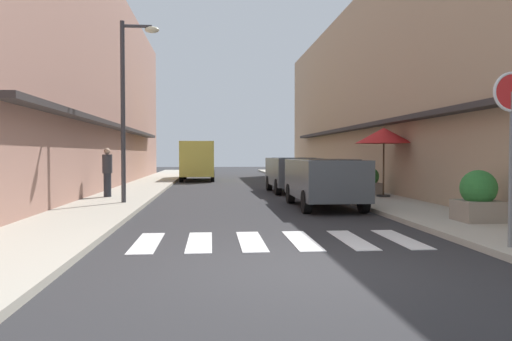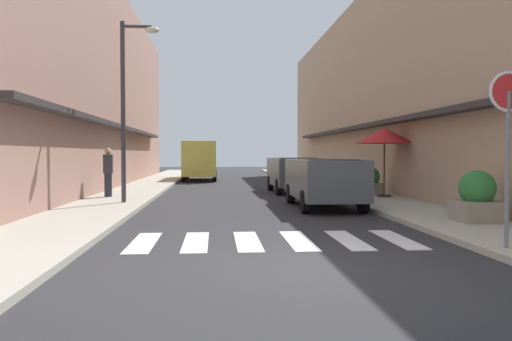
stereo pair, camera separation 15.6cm
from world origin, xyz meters
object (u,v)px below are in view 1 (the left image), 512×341
round_street_sign (512,113)px  planter_corner (478,198)px  parked_car_near (324,177)px  street_lamp (129,93)px  planter_midblock (370,182)px  cafe_umbrella (384,136)px  delivery_van (198,157)px  pedestrian_walking_near (107,171)px  parked_car_mid (292,171)px

round_street_sign → planter_corner: round_street_sign is taller
parked_car_near → street_lamp: size_ratio=0.78×
round_street_sign → planter_midblock: size_ratio=2.82×
round_street_sign → cafe_umbrella: (1.24, 9.62, -0.03)m
delivery_van → round_street_sign: (5.62, -23.51, 0.88)m
delivery_van → cafe_umbrella: 15.51m
delivery_van → pedestrian_walking_near: size_ratio=3.16×
parked_car_near → parked_car_mid: same height
parked_car_mid → pedestrian_walking_near: (-7.00, -2.88, 0.10)m
cafe_umbrella → planter_corner: (-0.10, -6.55, -1.61)m
parked_car_mid → street_lamp: 8.17m
pedestrian_walking_near → delivery_van: bearing=-43.0°
parked_car_near → street_lamp: street_lamp is taller
round_street_sign → parked_car_mid: bearing=96.1°
round_street_sign → street_lamp: 11.11m
parked_car_mid → planter_midblock: parked_car_mid is taller
planter_midblock → cafe_umbrella: bearing=-81.0°
planter_corner → street_lamp: bearing=148.5°
parked_car_mid → planter_corner: 10.51m
street_lamp → round_street_sign: bearing=-48.4°
round_street_sign → pedestrian_walking_near: (-8.43, 10.39, -1.26)m
parked_car_mid → delivery_van: 11.08m
planter_midblock → delivery_van: bearing=117.5°
round_street_sign → cafe_umbrella: bearing=82.7°
parked_car_mid → street_lamp: (-5.91, -5.01, 2.60)m
parked_car_mid → round_street_sign: bearing=-83.9°
round_street_sign → pedestrian_walking_near: 13.44m
round_street_sign → street_lamp: size_ratio=0.51×
parked_car_mid → cafe_umbrella: (2.66, -3.64, 1.33)m
street_lamp → cafe_umbrella: bearing=9.0°
street_lamp → parked_car_near: bearing=-9.9°
planter_midblock → parked_car_mid: bearing=133.6°
delivery_van → street_lamp: (-1.71, -15.25, 2.11)m
planter_midblock → pedestrian_walking_near: 9.52m
street_lamp → planter_corner: bearing=-31.5°
parked_car_mid → delivery_van: size_ratio=0.74×
street_lamp → planter_midblock: 9.22m
street_lamp → planter_corner: size_ratio=4.87×
parked_car_mid → cafe_umbrella: size_ratio=1.65×
parked_car_near → round_street_sign: (1.42, -7.23, 1.36)m
round_street_sign → planter_corner: (1.14, 3.07, -1.63)m
parked_car_mid → pedestrian_walking_near: pedestrian_walking_near is taller
round_street_sign → street_lamp: (-7.33, 8.26, 1.23)m
round_street_sign → pedestrian_walking_near: bearing=129.0°
parked_car_near → cafe_umbrella: cafe_umbrella is taller
delivery_van → street_lamp: size_ratio=0.97×
street_lamp → planter_midblock: street_lamp is taller
delivery_van → round_street_sign: size_ratio=1.92×
parked_car_near → round_street_sign: size_ratio=1.55×
parked_car_mid → pedestrian_walking_near: bearing=-157.7°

